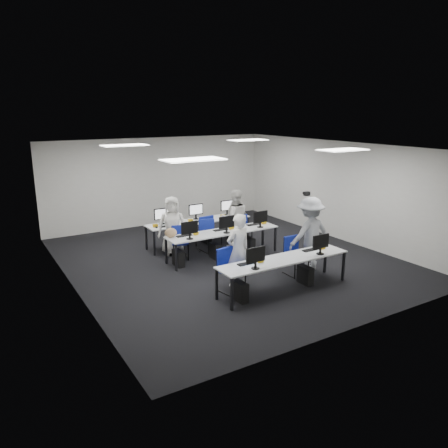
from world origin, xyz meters
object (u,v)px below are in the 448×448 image
chair_2 (180,248)px  student_1 (235,219)px  photographer (310,234)px  student_3 (236,218)px  chair_1 (295,263)px  chair_3 (210,240)px  desk_mid (223,233)px  chair_0 (231,278)px  chair_7 (238,234)px  student_2 (172,226)px  chair_5 (178,245)px  chair_6 (205,239)px  desk_front (284,261)px  chair_4 (241,237)px  student_0 (238,250)px

chair_2 → student_1: student_1 is taller
photographer → student_3: bearing=-79.7°
chair_1 → chair_3: (-0.88, 2.66, 0.01)m
desk_mid → chair_0: size_ratio=3.32×
desk_mid → student_1: bearing=38.8°
chair_7 → student_2: (-2.14, 0.01, 0.54)m
chair_5 → chair_6: (0.84, -0.06, 0.04)m
chair_6 → chair_7: size_ratio=1.07×
desk_mid → chair_2: (-1.05, 0.52, -0.40)m
chair_0 → chair_5: chair_0 is taller
desk_front → chair_4: (0.92, 3.13, -0.37)m
desk_front → student_2: size_ratio=1.96×
chair_0 → chair_2: bearing=79.6°
chair_1 → photographer: photographer is taller
desk_front → chair_6: (-0.09, 3.46, -0.38)m
chair_0 → student_3: 3.48m
desk_front → photographer: size_ratio=1.73×
desk_front → chair_5: 3.66m
chair_7 → student_1: (-0.31, -0.32, 0.57)m
chair_1 → chair_7: bearing=87.1°
chair_5 → student_3: student_3 is taller
chair_5 → chair_7: (2.00, 0.01, 0.02)m
desk_mid → chair_3: bearing=93.2°
chair_4 → chair_6: size_ratio=1.03×
chair_0 → chair_4: 3.27m
chair_4 → student_2: student_2 is taller
chair_6 → desk_mid: bearing=-68.4°
desk_front → chair_7: 3.71m
chair_0 → chair_2: 2.59m
student_1 → student_2: 1.86m
chair_0 → chair_6: bearing=61.6°
chair_2 → student_2: bearing=113.6°
chair_2 → student_1: 1.90m
student_0 → student_3: student_0 is taller
chair_2 → chair_3: chair_3 is taller
chair_4 → student_1: student_1 is taller
desk_front → desk_mid: size_ratio=1.00×
desk_front → chair_0: 1.24m
chair_7 → student_3: bearing=-141.4°
student_2 → student_1: bearing=13.5°
chair_4 → chair_7: 0.43m
desk_front → student_1: size_ratio=1.87×
desk_front → desk_mid: same height
chair_3 → chair_2: bearing=-175.5°
chair_0 → chair_2: chair_0 is taller
desk_front → student_0: student_0 is taller
chair_2 → chair_6: chair_6 is taller
student_2 → chair_7: bearing=23.4°
chair_1 → student_0: bearing=176.2°
chair_1 → student_2: bearing=124.4°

